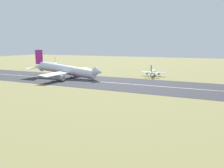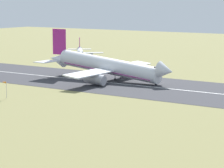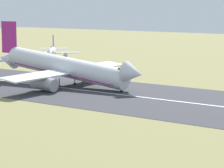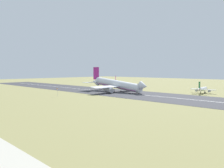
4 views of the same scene
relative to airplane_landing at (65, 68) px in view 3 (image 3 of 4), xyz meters
The scene contains 4 objects.
runway_strip 52.82m from the airplane_landing, ahead, with size 480.82×43.82×0.06m, color #333338.
runway_centreline 52.81m from the airplane_landing, ahead, with size 432.73×0.70×0.01m, color silver.
airplane_landing is the anchor object (origin of this frame).
airplane_parked_west 81.44m from the airplane_landing, 134.49° to the left, with size 23.37×23.79×10.16m.
Camera 3 is at (51.18, 12.23, 24.46)m, focal length 85.00 mm.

